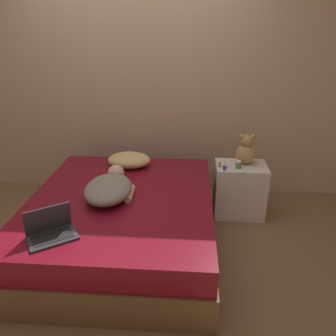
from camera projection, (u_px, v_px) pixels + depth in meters
The scene contains 12 objects.
ground_plane at pixel (124, 244), 3.02m from camera, with size 12.00×12.00×0.00m, color brown.
wall_back at pixel (139, 80), 3.58m from camera, with size 8.00×0.06×2.60m.
bed at pixel (123, 221), 2.92m from camera, with size 1.58×1.83×0.50m.
nightstand at pixel (239, 190), 3.41m from camera, with size 0.51×0.37×0.56m.
pillow at pixel (129, 160), 3.39m from camera, with size 0.44×0.33×0.14m.
person_lying at pixel (110, 187), 2.80m from camera, with size 0.41×0.69×0.16m.
laptop at pixel (51, 230), 2.27m from camera, with size 0.39×0.36×0.22m.
teddy_bear at pixel (246, 151), 3.30m from camera, with size 0.20×0.20×0.31m.
bottle_blue at pixel (225, 167), 3.17m from camera, with size 0.03×0.03×0.07m.
bottle_pink at pixel (225, 165), 3.23m from camera, with size 0.03×0.03×0.06m.
bottle_green at pixel (238, 165), 3.22m from camera, with size 0.05×0.05×0.08m.
bottle_amber at pixel (220, 164), 3.26m from camera, with size 0.03×0.03×0.06m.
Camera 1 is at (0.58, -2.44, 1.86)m, focal length 35.00 mm.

